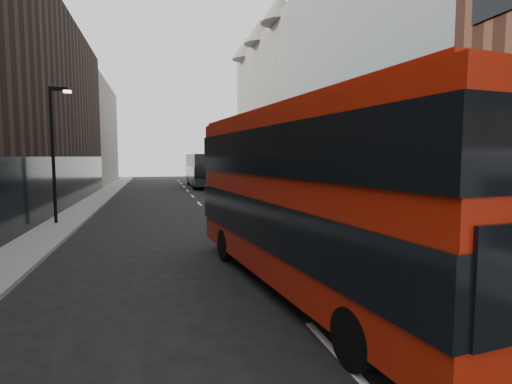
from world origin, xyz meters
TOP-DOWN VIEW (x-y plane):
  - sidewalk_right at (7.50, 25.00)m, footprint 3.00×80.00m
  - sidewalk_left at (-8.00, 25.00)m, footprint 2.00×80.00m
  - building_modern_block at (11.47, 21.00)m, footprint 5.03×22.00m
  - building_victorian at (11.38, 44.00)m, footprint 6.50×24.00m
  - building_left_mid at (-11.50, 30.00)m, footprint 5.00×24.00m
  - building_left_far at (-11.50, 52.00)m, footprint 5.00×20.00m
  - street_lamp at (-8.22, 18.00)m, footprint 1.06×0.22m
  - red_bus at (0.80, 5.27)m, footprint 4.25×12.24m
  - grey_bus at (2.05, 43.36)m, footprint 2.90×12.12m
  - car_a at (3.12, 18.81)m, footprint 1.55×3.72m
  - car_b at (4.16, 18.08)m, footprint 1.80×4.26m
  - car_c at (2.30, 32.31)m, footprint 2.58×5.10m

SIDE VIEW (x-z plane):
  - sidewalk_right at x=7.50m, z-range 0.00..0.15m
  - sidewalk_left at x=-8.00m, z-range 0.00..0.15m
  - car_a at x=3.12m, z-range 0.00..1.26m
  - car_b at x=4.16m, z-range 0.00..1.37m
  - car_c at x=2.30m, z-range 0.00..1.42m
  - grey_bus at x=2.05m, z-range 0.14..4.04m
  - red_bus at x=0.80m, z-range 0.27..5.12m
  - street_lamp at x=-8.22m, z-range 0.68..7.68m
  - building_left_far at x=-11.50m, z-range 0.00..13.00m
  - building_left_mid at x=-11.50m, z-range 0.00..14.00m
  - building_victorian at x=11.38m, z-range -0.84..20.16m
  - building_modern_block at x=11.47m, z-range -0.10..19.90m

